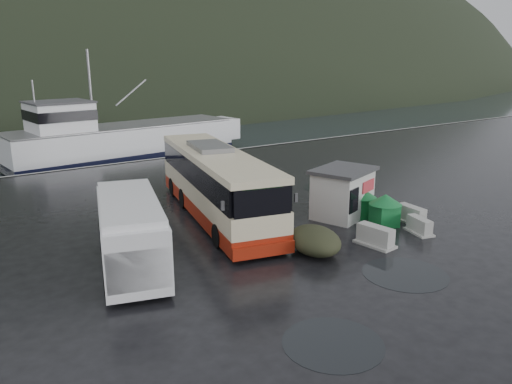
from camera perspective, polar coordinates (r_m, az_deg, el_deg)
ground at (r=22.05m, az=1.18°, el=-5.80°), size 160.00×160.00×0.00m
quay_edge at (r=39.43m, az=-16.00°, el=3.08°), size 160.00×0.60×1.50m
coach_bus at (r=25.69m, az=-4.49°, el=-2.75°), size 5.90×13.08×3.59m
white_van at (r=20.15m, az=-13.87°, el=-8.38°), size 4.08×7.07×2.80m
waste_bin_left at (r=26.03m, az=11.84°, el=-2.80°), size 1.29×1.29×1.52m
waste_bin_right at (r=24.97m, az=14.40°, el=-3.74°), size 1.37×1.37×1.57m
dome_tent at (r=21.11m, az=6.72°, el=-6.90°), size 2.73×3.25×1.09m
ticket_kiosk at (r=25.91m, az=9.74°, el=-2.77°), size 3.84×3.35×2.52m
jersey_barrier_a at (r=22.36m, az=13.41°, el=-5.94°), size 1.07×1.84×0.88m
jersey_barrier_b at (r=24.42m, az=18.10°, el=-4.46°), size 1.11×1.62×0.74m
jersey_barrier_c at (r=25.86m, az=17.25°, el=-3.30°), size 0.96×1.69×0.81m
fishing_trawler at (r=47.78m, az=-14.75°, el=5.23°), size 24.97×7.85×9.82m
puddles at (r=21.91m, az=11.12°, el=-6.23°), size 14.71×16.00×0.01m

